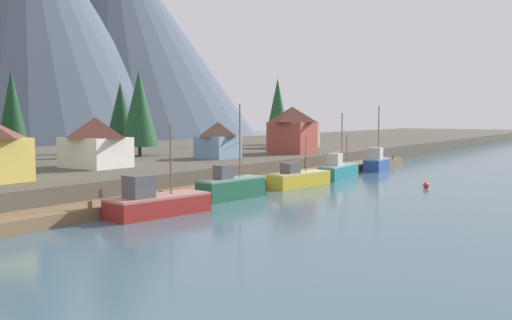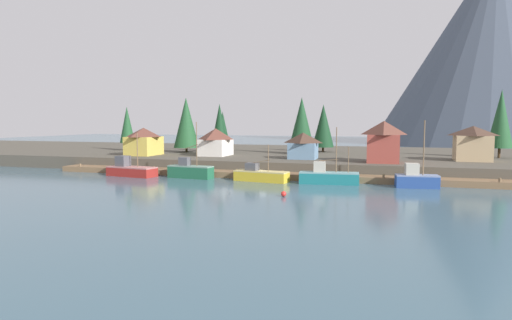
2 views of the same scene
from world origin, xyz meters
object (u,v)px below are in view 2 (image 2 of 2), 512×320
fishing_boat_blue (416,179)px  conifer_centre (220,124)px  fishing_boat_red (131,170)px  conifer_back_left (127,125)px  house_white (216,142)px  conifer_mid_left (302,123)px  house_yellow (144,141)px  house_blue (303,145)px  fishing_boat_green (190,171)px  fishing_boat_yellow (260,175)px  channel_buoy (284,194)px  conifer_near_left (186,123)px  conifer_mid_right (323,126)px  conifer_near_right (223,128)px  house_red (384,141)px  conifer_back_right (501,119)px  fishing_boat_teal (328,177)px  house_tan (473,143)px

fishing_boat_blue → conifer_centre: 51.61m
fishing_boat_red → conifer_back_left: size_ratio=0.87×
house_white → conifer_mid_left: 19.53m
house_yellow → conifer_centre: size_ratio=0.65×
house_white → house_blue: bearing=-7.6°
fishing_boat_green → fishing_boat_blue: fishing_boat_blue is taller
fishing_boat_yellow → channel_buoy: 14.78m
fishing_boat_yellow → fishing_boat_blue: bearing=9.4°
conifer_near_left → conifer_mid_right: bearing=19.0°
fishing_boat_red → conifer_mid_left: size_ratio=0.76×
conifer_near_right → conifer_centre: 12.04m
conifer_back_left → channel_buoy: (49.85, -40.13, -8.49)m
house_yellow → house_blue: bearing=1.1°
house_blue → conifer_near_left: bearing=161.4°
fishing_boat_green → conifer_near_right: 41.43m
fishing_boat_blue → conifer_centre: bearing=139.4°
house_white → conifer_near_left: size_ratio=0.57×
channel_buoy → fishing_boat_blue: bearing=38.5°
house_red → house_yellow: 49.39m
conifer_back_right → fishing_boat_blue: bearing=-120.3°
fishing_boat_teal → house_yellow: (-41.37, 14.38, 4.37)m
fishing_boat_red → conifer_back_right: 71.52m
house_blue → conifer_back_left: 48.39m
house_yellow → channel_buoy: (37.50, -27.64, -5.14)m
fishing_boat_red → house_red: house_red is taller
house_yellow → conifer_back_left: bearing=134.7°
fishing_boat_teal → conifer_back_left: 60.56m
house_tan → channel_buoy: (-27.27, -33.21, -5.40)m
conifer_near_left → conifer_mid_right: size_ratio=1.14×
fishing_boat_yellow → fishing_boat_blue: size_ratio=0.93×
fishing_boat_red → house_red: bearing=24.7°
conifer_back_right → channel_buoy: (-33.53, -42.07, -9.86)m
house_tan → house_yellow: bearing=-175.1°
fishing_boat_yellow → conifer_near_left: bearing=144.0°
conifer_near_left → conifer_mid_left: conifer_near_left is taller
house_tan → conifer_back_left: (-77.12, 6.92, 3.09)m
fishing_boat_yellow → channel_buoy: fishing_boat_yellow is taller
conifer_mid_left → conifer_centre: size_ratio=1.10×
fishing_boat_yellow → house_white: bearing=138.9°
fishing_boat_blue → fishing_boat_red: bearing=173.9°
channel_buoy → fishing_boat_green: bearing=145.9°
house_blue → channel_buoy: bearing=-83.8°
fishing_boat_red → channel_buoy: size_ratio=13.51×
house_red → channel_buoy: bearing=-115.0°
fishing_boat_yellow → conifer_mid_left: (1.13, 27.81, 8.45)m
house_white → conifer_near_right: (-7.19, 22.16, 2.64)m
fishing_boat_red → conifer_back_left: (-18.81, 27.44, 7.75)m
conifer_mid_left → house_yellow: bearing=-157.4°
house_white → conifer_mid_left: size_ratio=0.58×
conifer_near_left → conifer_back_right: (66.24, 3.78, 0.80)m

